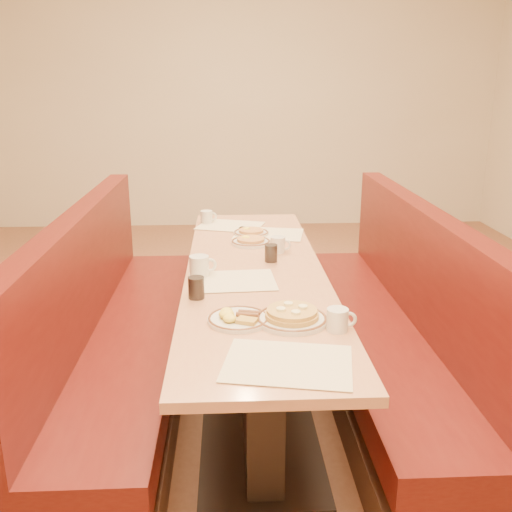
{
  "coord_description": "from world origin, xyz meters",
  "views": [
    {
      "loc": [
        -0.14,
        -2.76,
        1.67
      ],
      "look_at": [
        0.0,
        -0.09,
        0.85
      ],
      "focal_mm": 40.0,
      "sensor_mm": 36.0,
      "label": 1
    }
  ],
  "objects_px": {
    "diner_table": "(255,337)",
    "coffee_mug_b": "(200,266)",
    "booth_right": "(391,336)",
    "eggs_plate": "(238,318)",
    "coffee_mug_a": "(338,319)",
    "pancake_plate": "(292,317)",
    "coffee_mug_c": "(278,244)",
    "booth_left": "(116,342)",
    "soda_tumbler_near": "(196,288)",
    "soda_tumbler_mid": "(271,253)",
    "coffee_mug_d": "(207,217)"
  },
  "relations": [
    {
      "from": "diner_table",
      "to": "coffee_mug_b",
      "type": "height_order",
      "value": "coffee_mug_b"
    },
    {
      "from": "booth_right",
      "to": "eggs_plate",
      "type": "distance_m",
      "value": 1.14
    },
    {
      "from": "coffee_mug_a",
      "to": "pancake_plate",
      "type": "bearing_deg",
      "value": 151.19
    },
    {
      "from": "coffee_mug_c",
      "to": "booth_left",
      "type": "bearing_deg",
      "value": -145.53
    },
    {
      "from": "soda_tumbler_near",
      "to": "coffee_mug_c",
      "type": "bearing_deg",
      "value": 58.33
    },
    {
      "from": "eggs_plate",
      "to": "coffee_mug_a",
      "type": "bearing_deg",
      "value": -15.04
    },
    {
      "from": "booth_right",
      "to": "soda_tumbler_mid",
      "type": "bearing_deg",
      "value": 168.24
    },
    {
      "from": "coffee_mug_a",
      "to": "eggs_plate",
      "type": "bearing_deg",
      "value": 164.59
    },
    {
      "from": "soda_tumbler_mid",
      "to": "coffee_mug_a",
      "type": "bearing_deg",
      "value": -77.85
    },
    {
      "from": "booth_left",
      "to": "booth_right",
      "type": "height_order",
      "value": "same"
    },
    {
      "from": "coffee_mug_c",
      "to": "soda_tumbler_near",
      "type": "xyz_separation_m",
      "value": [
        -0.43,
        -0.69,
        0.0
      ]
    },
    {
      "from": "pancake_plate",
      "to": "soda_tumbler_near",
      "type": "height_order",
      "value": "soda_tumbler_near"
    },
    {
      "from": "eggs_plate",
      "to": "coffee_mug_b",
      "type": "bearing_deg",
      "value": 106.98
    },
    {
      "from": "coffee_mug_a",
      "to": "soda_tumbler_near",
      "type": "bearing_deg",
      "value": 146.18
    },
    {
      "from": "pancake_plate",
      "to": "soda_tumbler_mid",
      "type": "bearing_deg",
      "value": 91.63
    },
    {
      "from": "eggs_plate",
      "to": "coffee_mug_c",
      "type": "bearing_deg",
      "value": 75.45
    },
    {
      "from": "diner_table",
      "to": "eggs_plate",
      "type": "bearing_deg",
      "value": -98.91
    },
    {
      "from": "booth_left",
      "to": "coffee_mug_b",
      "type": "relative_size",
      "value": 18.38
    },
    {
      "from": "pancake_plate",
      "to": "booth_right",
      "type": "bearing_deg",
      "value": 47.19
    },
    {
      "from": "eggs_plate",
      "to": "coffee_mug_c",
      "type": "distance_m",
      "value": 0.99
    },
    {
      "from": "coffee_mug_d",
      "to": "booth_left",
      "type": "bearing_deg",
      "value": -131.63
    },
    {
      "from": "booth_right",
      "to": "coffee_mug_d",
      "type": "height_order",
      "value": "booth_right"
    },
    {
      "from": "coffee_mug_c",
      "to": "coffee_mug_d",
      "type": "distance_m",
      "value": 0.82
    },
    {
      "from": "diner_table",
      "to": "pancake_plate",
      "type": "height_order",
      "value": "pancake_plate"
    },
    {
      "from": "pancake_plate",
      "to": "soda_tumbler_mid",
      "type": "relative_size",
      "value": 3.06
    },
    {
      "from": "coffee_mug_c",
      "to": "soda_tumbler_mid",
      "type": "bearing_deg",
      "value": -92.4
    },
    {
      "from": "pancake_plate",
      "to": "eggs_plate",
      "type": "relative_size",
      "value": 1.15
    },
    {
      "from": "eggs_plate",
      "to": "soda_tumbler_mid",
      "type": "bearing_deg",
      "value": 76.16
    },
    {
      "from": "booth_right",
      "to": "soda_tumbler_mid",
      "type": "relative_size",
      "value": 26.62
    },
    {
      "from": "diner_table",
      "to": "booth_left",
      "type": "relative_size",
      "value": 1.0
    },
    {
      "from": "booth_left",
      "to": "coffee_mug_c",
      "type": "distance_m",
      "value": 1.03
    },
    {
      "from": "diner_table",
      "to": "coffee_mug_d",
      "type": "xyz_separation_m",
      "value": [
        -0.28,
        1.01,
        0.42
      ]
    },
    {
      "from": "diner_table",
      "to": "coffee_mug_d",
      "type": "distance_m",
      "value": 1.13
    },
    {
      "from": "coffee_mug_a",
      "to": "coffee_mug_b",
      "type": "relative_size",
      "value": 0.87
    },
    {
      "from": "soda_tumbler_near",
      "to": "eggs_plate",
      "type": "bearing_deg",
      "value": -56.56
    },
    {
      "from": "eggs_plate",
      "to": "coffee_mug_b",
      "type": "xyz_separation_m",
      "value": [
        -0.17,
        0.57,
        0.04
      ]
    },
    {
      "from": "coffee_mug_c",
      "to": "soda_tumbler_mid",
      "type": "relative_size",
      "value": 1.24
    },
    {
      "from": "coffee_mug_c",
      "to": "coffee_mug_d",
      "type": "bearing_deg",
      "value": 136.38
    },
    {
      "from": "coffee_mug_b",
      "to": "eggs_plate",
      "type": "bearing_deg",
      "value": -86.8
    },
    {
      "from": "soda_tumbler_near",
      "to": "coffee_mug_b",
      "type": "bearing_deg",
      "value": 89.24
    },
    {
      "from": "booth_right",
      "to": "coffee_mug_a",
      "type": "distance_m",
      "value": 0.98
    },
    {
      "from": "booth_right",
      "to": "soda_tumbler_mid",
      "type": "distance_m",
      "value": 0.79
    },
    {
      "from": "pancake_plate",
      "to": "booth_left",
      "type": "bearing_deg",
      "value": 141.76
    },
    {
      "from": "booth_right",
      "to": "coffee_mug_b",
      "type": "height_order",
      "value": "booth_right"
    },
    {
      "from": "coffee_mug_b",
      "to": "soda_tumbler_mid",
      "type": "relative_size",
      "value": 1.45
    },
    {
      "from": "pancake_plate",
      "to": "coffee_mug_a",
      "type": "relative_size",
      "value": 2.43
    },
    {
      "from": "booth_left",
      "to": "soda_tumbler_near",
      "type": "height_order",
      "value": "booth_left"
    },
    {
      "from": "coffee_mug_b",
      "to": "pancake_plate",
      "type": "bearing_deg",
      "value": -69.82
    },
    {
      "from": "eggs_plate",
      "to": "coffee_mug_c",
      "type": "relative_size",
      "value": 2.15
    },
    {
      "from": "coffee_mug_c",
      "to": "soda_tumbler_near",
      "type": "distance_m",
      "value": 0.81
    }
  ]
}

